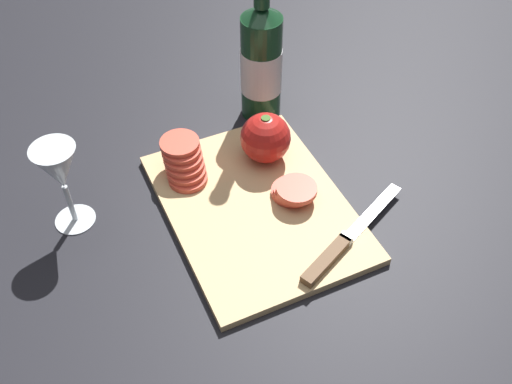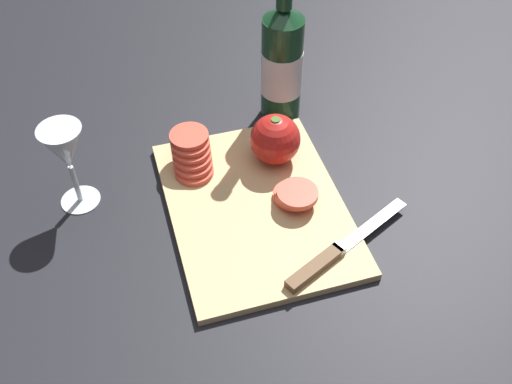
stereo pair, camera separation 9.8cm
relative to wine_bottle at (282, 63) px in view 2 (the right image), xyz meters
The scene contains 8 objects.
ground_plane 0.31m from the wine_bottle, 157.70° to the left, with size 3.00×3.00×0.00m, color black.
cutting_board 0.28m from the wine_bottle, 153.03° to the left, with size 0.38×0.28×0.01m.
wine_bottle is the anchor object (origin of this frame).
wine_glass 0.42m from the wine_bottle, 107.48° to the left, with size 0.07×0.07×0.16m.
whole_tomato 0.16m from the wine_bottle, 157.95° to the left, with size 0.09×0.09×0.09m.
knife 0.39m from the wine_bottle, behind, with size 0.13×0.25×0.01m.
tomato_slice_stack_near 0.26m from the wine_bottle, 167.71° to the left, with size 0.08×0.07×0.03m.
tomato_slice_stack_far 0.24m from the wine_bottle, 119.35° to the left, with size 0.11×0.07×0.06m.
Camera 2 is at (-0.60, 0.20, 0.76)m, focal length 42.00 mm.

